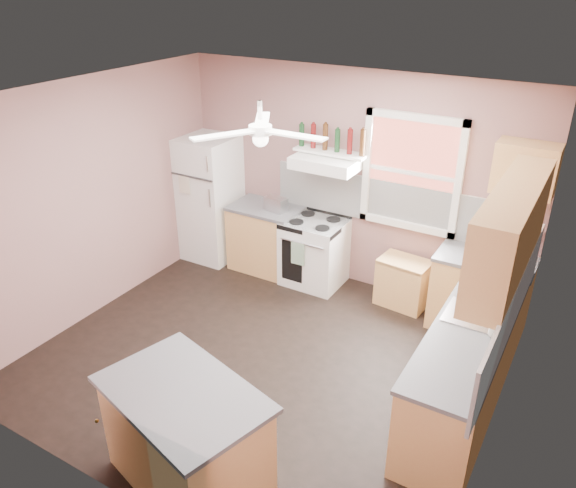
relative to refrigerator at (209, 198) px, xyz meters
The scene contains 32 objects.
floor 2.69m from the refrigerator, 40.26° to the right, with size 4.50×4.50×0.00m, color black.
ceiling 3.15m from the refrigerator, 40.26° to the right, with size 4.50×4.50×0.00m, color white.
wall_back 2.04m from the refrigerator, 11.00° to the left, with size 4.50×0.05×2.70m, color #875F5B.
wall_right 4.56m from the refrigerator, 21.32° to the right, with size 0.05×4.00×2.70m, color #875F5B.
wall_left 1.75m from the refrigerator, 101.34° to the right, with size 0.05×4.00×2.70m, color #875F5B.
backsplash_back 2.44m from the refrigerator, ahead, with size 2.90×0.03×0.55m, color white.
backsplash_right 4.40m from the refrigerator, 17.86° to the right, with size 0.03×2.60×0.55m, color white.
window_view 2.82m from the refrigerator, ahead, with size 1.00×0.02×1.20m, color brown.
window_frame 2.81m from the refrigerator, ahead, with size 1.16×0.07×1.36m, color white.
refrigerator is the anchor object (origin of this frame).
base_cabinet_left 0.98m from the refrigerator, ahead, with size 0.90×0.60×0.86m, color tan.
counter_left 0.89m from the refrigerator, ahead, with size 0.92×0.62×0.04m, color #4E4E51.
toaster 1.07m from the refrigerator, ahead, with size 0.28×0.16×0.18m, color silver.
stove 1.67m from the refrigerator, ahead, with size 0.73×0.64×0.86m, color white.
range_hood 1.88m from the refrigerator, ahead, with size 0.78×0.50×0.14m, color white.
bottle_shelf 1.93m from the refrigerator, ahead, with size 0.90×0.26×0.03m, color white.
cart 2.86m from the refrigerator, ahead, with size 0.59×0.39×0.59m, color tan.
base_cabinet_corner 3.72m from the refrigerator, ahead, with size 1.00×0.60×0.86m, color tan.
base_cabinet_right 4.14m from the refrigerator, 19.08° to the right, with size 0.60×2.20×0.86m, color tan.
counter_corner 3.70m from the refrigerator, ahead, with size 1.02×0.62×0.04m, color #4E4E51.
counter_right 4.11m from the refrigerator, 19.12° to the right, with size 0.62×2.22×0.04m, color #4E4E51.
sink 4.05m from the refrigerator, 16.45° to the right, with size 0.55×0.45×0.03m, color silver.
faucet 4.21m from the refrigerator, 15.83° to the right, with size 0.03×0.03×0.14m, color silver.
upper_cabinet_right 4.29m from the refrigerator, 15.91° to the right, with size 0.33×1.80×0.76m, color tan.
upper_cabinet_corner 4.04m from the refrigerator, ahead, with size 0.60×0.33×0.52m, color tan.
paper_towel 4.04m from the refrigerator, ahead, with size 0.12×0.12×0.26m, color white.
island 3.98m from the refrigerator, 55.23° to the right, with size 1.22×0.77×0.86m, color tan.
island_top 3.95m from the refrigerator, 55.23° to the right, with size 1.29×0.84×0.04m, color #4E4E51.
ceiling_fan_hub 3.01m from the refrigerator, 40.26° to the right, with size 0.20×0.20×0.08m, color white.
soap_bottle 4.30m from the refrigerator, 18.60° to the right, with size 0.09×0.09×0.23m, color silver.
red_caddy 3.97m from the refrigerator, ahead, with size 0.18×0.12×0.10m, color red.
wine_bottles 2.02m from the refrigerator, ahead, with size 0.86×0.06×0.31m.
Camera 1 is at (2.61, -3.97, 3.71)m, focal length 35.00 mm.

